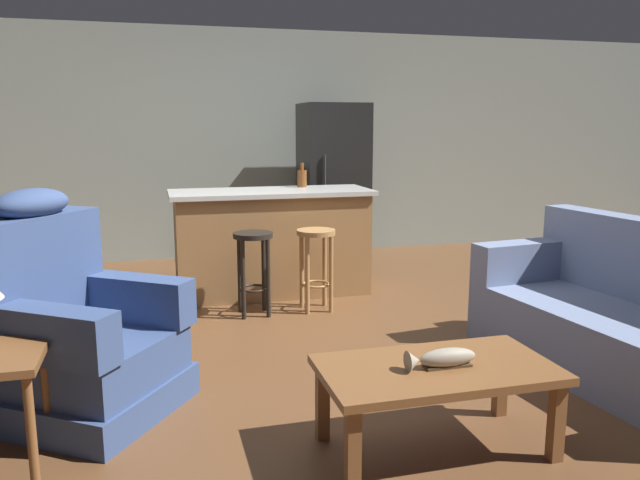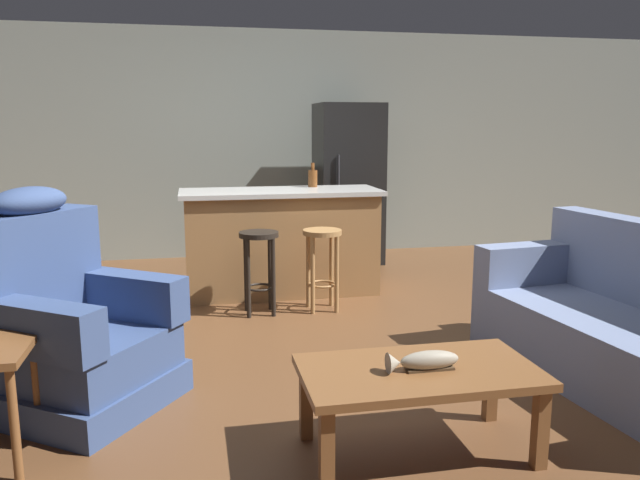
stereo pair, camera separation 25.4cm
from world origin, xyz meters
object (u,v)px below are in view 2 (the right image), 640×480
object	(u,v)px
bar_stool_right	(322,255)
refrigerator	(348,184)
recliner_near_lamp	(69,330)
kitchen_island	(281,241)
couch	(630,328)
coffee_table	(419,379)
bottle_tall_green	(313,178)
bar_stool_left	(259,257)
fish_figurine	(423,361)

from	to	relation	value
bar_stool_right	refrigerator	world-z (taller)	refrigerator
recliner_near_lamp	kitchen_island	distance (m)	2.56
couch	bar_stool_right	world-z (taller)	couch
coffee_table	bottle_tall_green	bearing A→B (deg)	87.92
couch	bottle_tall_green	world-z (taller)	bottle_tall_green
couch	bottle_tall_green	size ratio (longest dim) A/B	8.72
couch	bar_stool_left	bearing A→B (deg)	-49.09
kitchen_island	bottle_tall_green	size ratio (longest dim) A/B	7.92
coffee_table	refrigerator	size ratio (longest dim) A/B	0.62
bar_stool_left	kitchen_island	bearing A→B (deg)	66.84
fish_figurine	refrigerator	bearing A→B (deg)	80.51
recliner_near_lamp	refrigerator	xyz separation A→B (m)	(2.40, 3.29, 0.46)
coffee_table	recliner_near_lamp	distance (m)	1.91
fish_figurine	recliner_near_lamp	world-z (taller)	recliner_near_lamp
fish_figurine	bar_stool_right	distance (m)	2.38
kitchen_island	bottle_tall_green	xyz separation A→B (m)	(0.34, 0.20, 0.56)
bar_stool_left	fish_figurine	bearing A→B (deg)	-78.25
couch	recliner_near_lamp	xyz separation A→B (m)	(-3.20, 0.38, 0.08)
bar_stool_left	refrigerator	xyz separation A→B (m)	(1.20, 1.83, 0.41)
recliner_near_lamp	coffee_table	bearing A→B (deg)	7.04
coffee_table	couch	distance (m)	1.60
fish_figurine	couch	bearing A→B (deg)	19.68
fish_figurine	kitchen_island	bearing A→B (deg)	94.29
bar_stool_right	bottle_tall_green	distance (m)	1.01
bar_stool_right	refrigerator	bearing A→B (deg)	69.70
kitchen_island	bottle_tall_green	world-z (taller)	bottle_tall_green
fish_figurine	bar_stool_right	world-z (taller)	bar_stool_right
coffee_table	kitchen_island	size ratio (longest dim) A/B	0.61
coffee_table	fish_figurine	world-z (taller)	fish_figurine
coffee_table	kitchen_island	distance (m)	3.00
bottle_tall_green	kitchen_island	bearing A→B (deg)	-148.68
fish_figurine	recliner_near_lamp	xyz separation A→B (m)	(-1.69, 0.92, -0.04)
recliner_near_lamp	bar_stool_right	xyz separation A→B (m)	(1.72, 1.46, 0.05)
recliner_near_lamp	bottle_tall_green	bearing A→B (deg)	86.83
refrigerator	recliner_near_lamp	bearing A→B (deg)	-126.06
bottle_tall_green	fish_figurine	bearing A→B (deg)	-91.95
coffee_table	fish_figurine	size ratio (longest dim) A/B	3.24
recliner_near_lamp	kitchen_island	bearing A→B (deg)	89.92
coffee_table	recliner_near_lamp	world-z (taller)	recliner_near_lamp
bar_stool_right	bottle_tall_green	xyz separation A→B (m)	(0.08, 0.83, 0.56)
fish_figurine	bottle_tall_green	size ratio (longest dim) A/B	1.50
recliner_near_lamp	kitchen_island	size ratio (longest dim) A/B	0.67
recliner_near_lamp	kitchen_island	xyz separation A→B (m)	(1.47, 2.09, 0.06)
fish_figurine	kitchen_island	xyz separation A→B (m)	(-0.23, 3.01, 0.02)
fish_figurine	recliner_near_lamp	size ratio (longest dim) A/B	0.28
kitchen_island	bar_stool_left	distance (m)	0.69
couch	bar_stool_left	size ratio (longest dim) A/B	2.92
coffee_table	bar_stool_right	world-z (taller)	bar_stool_right
recliner_near_lamp	bar_stool_left	bearing A→B (deg)	85.64
coffee_table	couch	size ratio (longest dim) A/B	0.55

